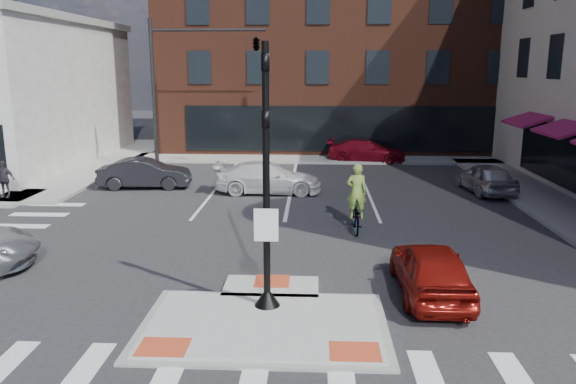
# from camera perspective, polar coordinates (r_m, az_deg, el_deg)

# --- Properties ---
(ground) EXTENTS (120.00, 120.00, 0.00)m
(ground) POSITION_cam_1_polar(r_m,az_deg,el_deg) (13.07, -2.26, -12.60)
(ground) COLOR #28282B
(ground) RESTS_ON ground
(refuge_island) EXTENTS (5.40, 4.65, 0.13)m
(refuge_island) POSITION_cam_1_polar(r_m,az_deg,el_deg) (12.82, -2.37, -12.89)
(refuge_island) COLOR gray
(refuge_island) RESTS_ON ground
(sidewalk_e) EXTENTS (3.00, 24.00, 0.15)m
(sidewalk_e) POSITION_cam_1_polar(r_m,az_deg,el_deg) (24.48, 26.09, -1.65)
(sidewalk_e) COLOR gray
(sidewalk_e) RESTS_ON ground
(sidewalk_n) EXTENTS (26.00, 3.00, 0.15)m
(sidewalk_n) POSITION_cam_1_polar(r_m,az_deg,el_deg) (34.28, 5.94, 3.35)
(sidewalk_n) COLOR gray
(sidewalk_n) RESTS_ON ground
(building_n) EXTENTS (24.40, 18.40, 15.50)m
(building_n) POSITION_cam_1_polar(r_m,az_deg,el_deg) (43.87, 5.46, 15.51)
(building_n) COLOR #522719
(building_n) RESTS_ON ground
(building_far_left) EXTENTS (10.00, 12.00, 10.00)m
(building_far_left) POSITION_cam_1_polar(r_m,az_deg,el_deg) (63.98, -1.85, 12.13)
(building_far_left) COLOR slate
(building_far_left) RESTS_ON ground
(building_far_right) EXTENTS (12.00, 12.00, 12.00)m
(building_far_right) POSITION_cam_1_polar(r_m,az_deg,el_deg) (66.25, 9.86, 12.84)
(building_far_right) COLOR brown
(building_far_right) RESTS_ON ground
(signal_pole) EXTENTS (0.60, 0.60, 5.98)m
(signal_pole) POSITION_cam_1_polar(r_m,az_deg,el_deg) (12.64, -2.20, -2.12)
(signal_pole) COLOR black
(signal_pole) RESTS_ON refuge_island
(mast_arm_signal) EXTENTS (6.10, 2.24, 8.00)m
(mast_arm_signal) POSITION_cam_1_polar(r_m,az_deg,el_deg) (30.13, -6.11, 13.79)
(mast_arm_signal) COLOR black
(mast_arm_signal) RESTS_ON ground
(red_sedan) EXTENTS (1.62, 4.00, 1.36)m
(red_sedan) POSITION_cam_1_polar(r_m,az_deg,el_deg) (14.44, 14.29, -7.57)
(red_sedan) COLOR maroon
(red_sedan) RESTS_ON ground
(white_pickup) EXTENTS (4.76, 1.94, 1.38)m
(white_pickup) POSITION_cam_1_polar(r_m,az_deg,el_deg) (25.17, -2.03, 1.45)
(white_pickup) COLOR silver
(white_pickup) RESTS_ON ground
(bg_car_dark) EXTENTS (4.32, 1.84, 1.39)m
(bg_car_dark) POSITION_cam_1_polar(r_m,az_deg,el_deg) (27.04, -14.35, 1.85)
(bg_car_dark) COLOR black
(bg_car_dark) RESTS_ON ground
(bg_car_silver) EXTENTS (2.11, 4.16, 1.36)m
(bg_car_silver) POSITION_cam_1_polar(r_m,az_deg,el_deg) (26.70, 19.41, 1.36)
(bg_car_silver) COLOR #B5B8BD
(bg_car_silver) RESTS_ON ground
(bg_car_red) EXTENTS (4.80, 2.52, 1.33)m
(bg_car_red) POSITION_cam_1_polar(r_m,az_deg,el_deg) (33.78, 7.97, 4.17)
(bg_car_red) COLOR maroon
(bg_car_red) RESTS_ON ground
(cyclist) EXTENTS (0.70, 1.91, 2.36)m
(cyclist) POSITION_cam_1_polar(r_m,az_deg,el_deg) (19.43, 6.95, -1.69)
(cyclist) COLOR #3F3F44
(cyclist) RESTS_ON ground
(pedestrian_b) EXTENTS (0.92, 0.39, 1.57)m
(pedestrian_b) POSITION_cam_1_polar(r_m,az_deg,el_deg) (26.47, -26.91, 1.17)
(pedestrian_b) COLOR #2F2B35
(pedestrian_b) RESTS_ON sidewalk_nw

